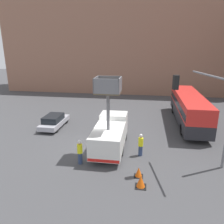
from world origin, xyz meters
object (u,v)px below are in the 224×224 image
traffic_cone_near_truck (139,172)px  parked_car_curbside (54,121)px  city_bus (189,107)px  traffic_cone_mid_road (141,182)px  utility_truck (110,133)px  road_worker_near_truck (80,152)px  traffic_light_pole (212,105)px  road_worker_directing (141,145)px

traffic_cone_near_truck → parked_car_curbside: 12.15m
city_bus → traffic_cone_mid_road: city_bus is taller
utility_truck → road_worker_near_truck: 3.31m
traffic_light_pole → road_worker_directing: traffic_light_pole is taller
road_worker_directing → traffic_light_pole: bearing=-25.4°
road_worker_near_truck → road_worker_directing: bearing=-5.0°
city_bus → parked_car_curbside: city_bus is taller
road_worker_near_truck → parked_car_curbside: bearing=96.8°
road_worker_near_truck → road_worker_directing: (4.34, 1.93, -0.03)m
traffic_light_pole → parked_car_curbside: bearing=156.0°
city_bus → traffic_cone_mid_road: bearing=166.5°
traffic_light_pole → traffic_cone_near_truck: traffic_light_pole is taller
road_worker_directing → city_bus: bearing=49.2°
utility_truck → parked_car_curbside: size_ratio=1.39×
traffic_cone_near_truck → utility_truck: bearing=123.7°
road_worker_near_truck → traffic_light_pole: bearing=-24.4°
traffic_light_pole → road_worker_near_truck: size_ratio=3.65×
traffic_cone_mid_road → parked_car_curbside: bearing=136.3°
parked_car_curbside → traffic_light_pole: bearing=-24.0°
city_bus → road_worker_near_truck: (-9.33, -10.42, -0.96)m
traffic_light_pole → traffic_cone_mid_road: (-4.37, -2.84, -4.30)m
road_worker_directing → traffic_cone_mid_road: size_ratio=2.33×
traffic_cone_near_truck → traffic_cone_mid_road: (0.17, -1.11, 0.06)m
utility_truck → traffic_light_pole: bearing=-16.0°
road_worker_near_truck → traffic_cone_near_truck: 4.48m
road_worker_near_truck → traffic_cone_near_truck: road_worker_near_truck is taller
road_worker_directing → utility_truck: bearing=152.0°
road_worker_directing → parked_car_curbside: bearing=141.7°
city_bus → road_worker_near_truck: bearing=145.8°
road_worker_near_truck → traffic_cone_near_truck: (4.31, -1.03, -0.64)m
utility_truck → city_bus: utility_truck is taller
traffic_cone_mid_road → utility_truck: bearing=118.9°
city_bus → traffic_cone_near_truck: (-5.02, -11.45, -1.60)m
city_bus → traffic_light_pole: 10.11m
traffic_light_pole → city_bus: bearing=87.2°
road_worker_near_truck → parked_car_curbside: 8.44m
utility_truck → traffic_cone_mid_road: bearing=-61.1°
road_worker_near_truck → parked_car_curbside: road_worker_near_truck is taller
road_worker_directing → traffic_cone_near_truck: (-0.03, -2.95, -0.60)m
city_bus → traffic_cone_mid_road: size_ratio=15.18×
traffic_cone_mid_road → parked_car_curbside: 13.01m
utility_truck → road_worker_near_truck: (-1.80, -2.73, -0.51)m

